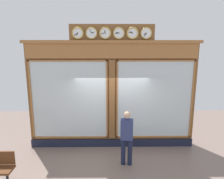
{
  "coord_description": "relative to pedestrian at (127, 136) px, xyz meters",
  "views": [
    {
      "loc": [
        0.08,
        6.64,
        3.45
      ],
      "look_at": [
        0.0,
        0.0,
        2.09
      ],
      "focal_mm": 31.9,
      "sensor_mm": 36.0,
      "label": 1
    }
  ],
  "objects": [
    {
      "name": "shop_facade",
      "position": [
        0.42,
        -1.27,
        0.97
      ],
      "size": [
        5.88,
        0.42,
        4.24
      ],
      "color": "brown",
      "rests_on": "ground_plane"
    },
    {
      "name": "pedestrian",
      "position": [
        0.0,
        0.0,
        0.0
      ],
      "size": [
        0.39,
        0.27,
        1.69
      ],
      "color": "#191E38",
      "rests_on": "ground_plane"
    }
  ]
}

